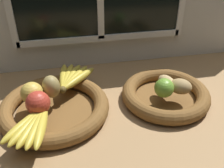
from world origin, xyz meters
The scene contains 11 objects.
ground_plane centered at (0.00, 0.00, -1.50)cm, with size 140.00×90.00×3.00cm, color #9E774C.
fruit_bowl_left centered at (-19.51, -0.73, 2.17)cm, with size 34.18×34.18×4.70cm.
fruit_bowl_right centered at (17.07, -0.73, 2.18)cm, with size 29.31×29.31×4.70cm.
apple_golden_left centered at (-25.48, -0.28, 8.08)cm, with size 6.75×6.75×6.75cm, color gold.
apple_red_front centered at (-23.50, -5.50, 8.19)cm, with size 6.97×6.97×6.97cm, color #B73828.
pear_brown centered at (-19.81, 1.92, 8.38)cm, with size 6.01×5.41×7.35cm, color olive.
banana_bunch_front centered at (-24.86, -12.37, 6.09)cm, with size 13.03×17.77×2.77cm.
banana_bunch_back centered at (-13.34, 10.01, 6.07)cm, with size 13.83×17.67×2.73cm.
potato_small centered at (20.27, -3.93, 7.16)cm, with size 7.17×5.39×4.91cm, color #A38451.
potato_large centered at (17.07, -0.73, 6.86)cm, with size 7.89×4.48×4.32cm, color tan.
lime_near centered at (14.49, -4.60, 7.76)cm, with size 6.11×6.11×6.11cm, color #6B9E33.
Camera 1 is at (-14.24, -67.19, 53.19)cm, focal length 41.90 mm.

